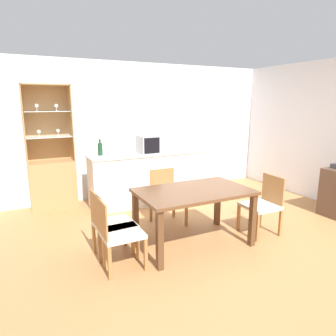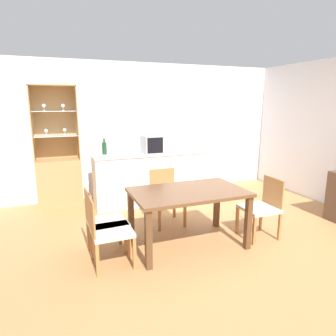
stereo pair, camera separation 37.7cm
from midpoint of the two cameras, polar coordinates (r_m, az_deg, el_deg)
name	(u,v)px [view 1 (the left image)]	position (r m, az deg, el deg)	size (l,w,h in m)	color
ground_plane	(228,241)	(4.14, 8.74, -13.67)	(18.00, 18.00, 0.00)	#B27A47
wall_back	(150,129)	(6.08, -5.24, 7.33)	(6.80, 0.06, 2.55)	silver
kitchen_counter	(150,178)	(5.47, -5.39, -1.87)	(2.19, 0.55, 0.93)	white
display_cabinet	(52,175)	(5.58, -23.00, -1.20)	(0.75, 0.40, 2.09)	tan
dining_table	(194,197)	(3.80, 2.07, -5.65)	(1.42, 0.88, 0.73)	brown
dining_chair_side_right_near	(263,204)	(4.34, 15.21, -6.75)	(0.45, 0.45, 0.81)	beige
dining_chair_head_far	(167,197)	(4.53, -2.61, -5.50)	(0.44, 0.44, 0.81)	beige
dining_chair_side_left_far	(111,224)	(3.66, -13.77, -10.38)	(0.47, 0.47, 0.81)	beige
dining_chair_side_left_near	(118,233)	(3.42, -12.79, -11.97)	(0.45, 0.45, 0.81)	beige
microwave	(151,144)	(5.36, -5.30, 4.56)	(0.45, 0.39, 0.31)	#B7BABF
wine_bottle	(100,149)	(5.26, -14.83, 3.55)	(0.08, 0.08, 0.28)	#193D23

